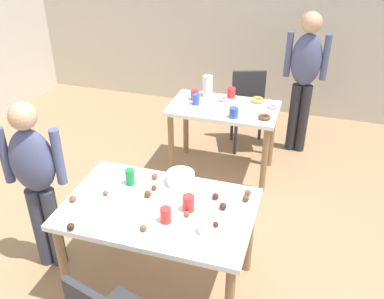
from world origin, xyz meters
The scene contains 35 objects.
ground_plane centered at (0.00, 0.00, 0.00)m, with size 6.40×6.40×0.00m, color #9E7A56.
wall_back centered at (0.00, 3.20, 1.30)m, with size 6.40×0.10×2.60m, color beige.
dining_table_near centered at (-0.12, -0.21, 0.66)m, with size 1.29×0.82×0.75m.
dining_table_far centered at (-0.07, 1.48, 0.63)m, with size 1.08×0.62×0.75m.
chair_far_table centered at (0.08, 2.14, 0.50)m, with size 0.51×0.51×0.87m.
person_girl_near centered at (-1.04, -0.24, 0.83)m, with size 0.45×0.27×1.40m.
person_adult_far centered at (0.65, 2.17, 0.95)m, with size 0.45×0.22×1.58m.
mixing_bowl centered at (-0.06, 0.10, 0.79)m, with size 0.20×0.20×0.09m, color white.
soda_can centered at (-0.41, -0.02, 0.81)m, with size 0.07×0.07×0.12m, color #198438.
fork_near centered at (-0.53, -0.08, 0.75)m, with size 0.17×0.02×0.01m, color silver.
cup_near_0 centered at (0.09, -0.19, 0.81)m, with size 0.08×0.08×0.11m, color red.
cup_near_1 centered at (-0.02, -0.34, 0.80)m, with size 0.07×0.07×0.11m, color red.
cup_near_2 centered at (0.25, -0.37, 0.80)m, with size 0.08×0.08×0.10m, color white.
cake_ball_0 centered at (-0.26, 0.09, 0.77)m, with size 0.05×0.05×0.05m, color brown.
cake_ball_1 centered at (0.30, -0.30, 0.77)m, with size 0.04×0.04×0.04m, color #3D2319.
cake_ball_2 centered at (-0.52, -0.20, 0.77)m, with size 0.04×0.04×0.04m, color brown.
cake_ball_3 centered at (-0.12, -0.47, 0.77)m, with size 0.04×0.04×0.04m, color brown.
cake_ball_4 centered at (-0.23, -0.13, 0.77)m, with size 0.05×0.05×0.05m, color brown.
cake_ball_5 centered at (-0.22, -0.04, 0.77)m, with size 0.04×0.04×0.04m, color brown.
cake_ball_6 centered at (0.10, -0.25, 0.77)m, with size 0.04×0.04×0.04m, color brown.
cake_ball_7 centered at (0.43, 0.09, 0.77)m, with size 0.05×0.05×0.05m, color brown.
cake_ball_8 centered at (0.30, -0.11, 0.77)m, with size 0.05×0.05×0.05m, color #3D2319.
cake_ball_9 centered at (-0.56, -0.59, 0.77)m, with size 0.05×0.05×0.05m, color #3D2319.
cake_ball_10 centered at (0.43, 0.02, 0.77)m, with size 0.05×0.05×0.05m, color brown.
cake_ball_11 centered at (-0.70, -0.33, 0.77)m, with size 0.05×0.05×0.05m, color brown.
cake_ball_12 centered at (0.23, -0.02, 0.77)m, with size 0.05×0.05×0.05m, color #3D2319.
pitcher_far centered at (-0.30, 1.70, 0.86)m, with size 0.11×0.11×0.22m, color white.
cup_far_0 centered at (-0.40, 1.56, 0.80)m, with size 0.08×0.08×0.10m, color red.
cup_far_1 centered at (-0.35, 1.45, 0.80)m, with size 0.07×0.07×0.11m, color #3351B2.
cup_far_2 centered at (0.08, 1.27, 0.80)m, with size 0.09×0.09×0.10m, color #3351B2.
cup_far_3 centered at (-0.05, 1.73, 0.80)m, with size 0.08×0.08×0.11m, color red.
donut_far_0 centered at (0.40, 1.59, 0.77)m, with size 0.10×0.10×0.03m, color pink.
donut_far_1 centered at (-0.11, 1.63, 0.77)m, with size 0.11×0.11×0.03m, color pink.
donut_far_2 centered at (0.36, 1.33, 0.77)m, with size 0.12×0.12×0.04m, color brown.
donut_far_3 centered at (0.23, 1.70, 0.77)m, with size 0.13×0.13×0.04m, color gold.
Camera 1 is at (0.77, -2.34, 2.55)m, focal length 40.13 mm.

